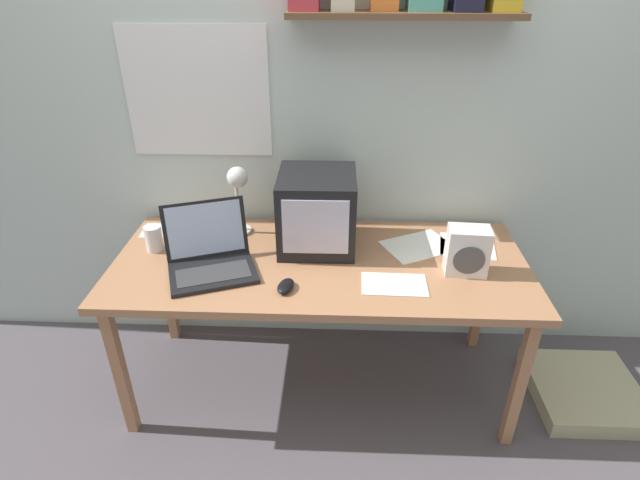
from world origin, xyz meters
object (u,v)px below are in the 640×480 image
object	(u,v)px
laptop	(210,254)
space_heater	(467,251)
corner_desk	(320,271)
open_notebook	(418,246)
juice_glass	(154,239)
desk_lamp	(238,189)
loose_paper_near_monitor	(170,231)
loose_paper_near_laptop	(394,284)
floor_cushion	(585,391)
computer_mouse	(286,286)
printed_handout	(467,246)
crt_monitor	(317,211)

from	to	relation	value
laptop	space_heater	bearing A→B (deg)	-19.84
corner_desk	open_notebook	distance (m)	0.46
juice_glass	desk_lamp	bearing A→B (deg)	21.48
laptop	loose_paper_near_monitor	size ratio (longest dim) A/B	1.64
laptop	loose_paper_near_laptop	world-z (taller)	laptop
laptop	desk_lamp	xyz separation A→B (m)	(0.08, 0.27, 0.18)
corner_desk	floor_cushion	xyz separation A→B (m)	(1.27, -0.05, -0.62)
computer_mouse	printed_handout	size ratio (longest dim) A/B	0.42
space_heater	desk_lamp	bearing A→B (deg)	168.19
open_notebook	desk_lamp	bearing A→B (deg)	175.36
laptop	loose_paper_near_monitor	bearing A→B (deg)	111.53
loose_paper_near_monitor	juice_glass	bearing A→B (deg)	-92.22
corner_desk	loose_paper_near_monitor	distance (m)	0.77
open_notebook	crt_monitor	bearing A→B (deg)	179.41
corner_desk	desk_lamp	bearing A→B (deg)	151.62
crt_monitor	open_notebook	xyz separation A→B (m)	(0.46, -0.00, -0.17)
loose_paper_near_laptop	printed_handout	world-z (taller)	same
crt_monitor	loose_paper_near_laptop	size ratio (longest dim) A/B	1.34
space_heater	computer_mouse	distance (m)	0.75
loose_paper_near_laptop	printed_handout	size ratio (longest dim) A/B	0.97
printed_handout	floor_cushion	bearing A→B (deg)	-18.00
corner_desk	loose_paper_near_laptop	bearing A→B (deg)	-29.88
corner_desk	computer_mouse	world-z (taller)	computer_mouse
loose_paper_near_laptop	printed_handout	bearing A→B (deg)	41.91
crt_monitor	juice_glass	xyz separation A→B (m)	(-0.72, -0.08, -0.12)
laptop	open_notebook	distance (m)	0.92
corner_desk	printed_handout	size ratio (longest dim) A/B	6.50
laptop	open_notebook	size ratio (longest dim) A/B	1.19
laptop	computer_mouse	world-z (taller)	laptop
juice_glass	computer_mouse	bearing A→B (deg)	-24.93
laptop	loose_paper_near_monitor	distance (m)	0.42
desk_lamp	juice_glass	bearing A→B (deg)	-179.79
laptop	computer_mouse	xyz separation A→B (m)	(0.33, -0.15, -0.05)
laptop	juice_glass	distance (m)	0.31
laptop	computer_mouse	bearing A→B (deg)	-44.75
open_notebook	loose_paper_near_monitor	distance (m)	1.17
desk_lamp	loose_paper_near_laptop	xyz separation A→B (m)	(0.68, -0.38, -0.24)
space_heater	floor_cushion	distance (m)	1.02
open_notebook	floor_cushion	xyz separation A→B (m)	(0.84, -0.19, -0.67)
corner_desk	space_heater	bearing A→B (deg)	-6.56
floor_cushion	printed_handout	bearing A→B (deg)	162.00
corner_desk	laptop	world-z (taller)	laptop
desk_lamp	loose_paper_near_monitor	bearing A→B (deg)	152.99
space_heater	floor_cushion	xyz separation A→B (m)	(0.67, 0.02, -0.77)
computer_mouse	open_notebook	size ratio (longest dim) A/B	0.32
computer_mouse	corner_desk	bearing A→B (deg)	60.77
juice_glass	open_notebook	bearing A→B (deg)	3.72
space_heater	loose_paper_near_laptop	size ratio (longest dim) A/B	0.77
crt_monitor	laptop	xyz separation A→B (m)	(-0.44, -0.21, -0.10)
juice_glass	loose_paper_near_laptop	size ratio (longest dim) A/B	0.44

